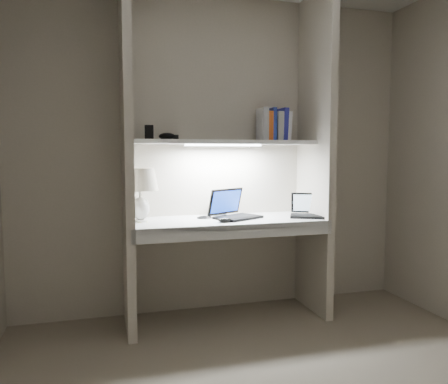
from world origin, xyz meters
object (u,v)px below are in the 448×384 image
object	(u,v)px
laptop_main	(233,211)
book_row	(274,125)
speaker	(218,206)
table_lamp	(140,186)
laptop_netbook	(309,211)

from	to	relation	value
laptop_main	book_row	size ratio (longest dim) A/B	1.64
laptop_main	speaker	distance (m)	0.18
table_lamp	speaker	size ratio (longest dim) A/B	2.54
speaker	book_row	size ratio (longest dim) A/B	0.59
table_lamp	laptop_main	xyz separation A→B (m)	(0.71, 0.00, -0.21)
laptop_main	book_row	bearing A→B (deg)	-14.80
laptop_main	laptop_netbook	bearing A→B (deg)	-37.29
laptop_main	laptop_netbook	distance (m)	0.60
table_lamp	laptop_netbook	xyz separation A→B (m)	(1.30, -0.09, -0.22)
table_lamp	laptop_main	size ratio (longest dim) A/B	0.92
laptop_main	book_row	world-z (taller)	book_row
laptop_netbook	book_row	bearing A→B (deg)	168.72
table_lamp	book_row	distance (m)	1.16
table_lamp	speaker	xyz separation A→B (m)	(0.63, 0.16, -0.19)
laptop_netbook	speaker	bearing A→B (deg)	-174.05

